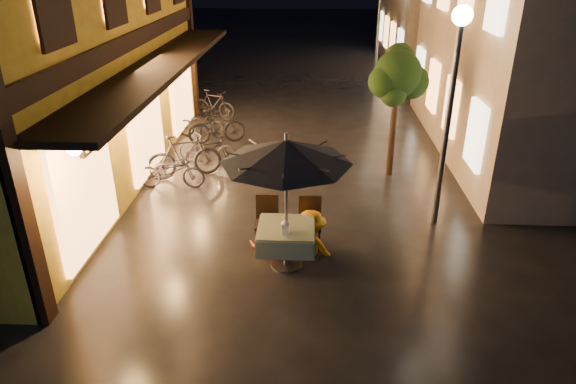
# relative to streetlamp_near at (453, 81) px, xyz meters

# --- Properties ---
(ground) EXTENTS (90.00, 90.00, 0.00)m
(ground) POSITION_rel_streetlamp_near_xyz_m (-3.00, -2.00, -2.92)
(ground) COLOR black
(ground) RESTS_ON ground
(west_building) EXTENTS (5.90, 11.40, 7.40)m
(west_building) POSITION_rel_streetlamp_near_xyz_m (-8.72, 2.00, 0.79)
(west_building) COLOR gold
(west_building) RESTS_ON ground
(street_tree) EXTENTS (1.43, 1.20, 3.15)m
(street_tree) POSITION_rel_streetlamp_near_xyz_m (-0.59, 2.51, -0.50)
(street_tree) COLOR black
(street_tree) RESTS_ON ground
(streetlamp_near) EXTENTS (0.36, 0.36, 4.23)m
(streetlamp_near) POSITION_rel_streetlamp_near_xyz_m (0.00, 0.00, 0.00)
(streetlamp_near) COLOR #59595E
(streetlamp_near) RESTS_ON ground
(streetlamp_far) EXTENTS (0.36, 0.36, 4.23)m
(streetlamp_far) POSITION_rel_streetlamp_near_xyz_m (0.00, 12.00, 0.00)
(streetlamp_far) COLOR #59595E
(streetlamp_far) RESTS_ON ground
(cafe_table) EXTENTS (0.99, 0.99, 0.78)m
(cafe_table) POSITION_rel_streetlamp_near_xyz_m (-2.94, -1.70, -2.33)
(cafe_table) COLOR #59595E
(cafe_table) RESTS_ON ground
(patio_umbrella) EXTENTS (2.18, 2.18, 2.46)m
(patio_umbrella) POSITION_rel_streetlamp_near_xyz_m (-2.94, -1.70, -0.77)
(patio_umbrella) COLOR #59595E
(patio_umbrella) RESTS_ON ground
(cafe_chair_left) EXTENTS (0.42, 0.42, 0.97)m
(cafe_chair_left) POSITION_rel_streetlamp_near_xyz_m (-3.34, -0.97, -2.38)
(cafe_chair_left) COLOR black
(cafe_chair_left) RESTS_ON ground
(cafe_chair_right) EXTENTS (0.42, 0.42, 0.97)m
(cafe_chair_right) POSITION_rel_streetlamp_near_xyz_m (-2.54, -0.97, -2.38)
(cafe_chair_right) COLOR black
(cafe_chair_right) RESTS_ON ground
(table_lantern) EXTENTS (0.16, 0.16, 0.25)m
(table_lantern) POSITION_rel_streetlamp_near_xyz_m (-2.94, -1.93, -2.00)
(table_lantern) COLOR white
(table_lantern) RESTS_ON cafe_table
(person_orange) EXTENTS (0.75, 0.62, 1.38)m
(person_orange) POSITION_rel_streetlamp_near_xyz_m (-3.34, -1.15, -2.23)
(person_orange) COLOR orange
(person_orange) RESTS_ON ground
(person_yellow) EXTENTS (1.15, 0.86, 1.58)m
(person_yellow) POSITION_rel_streetlamp_near_xyz_m (-2.52, -1.19, -2.13)
(person_yellow) COLOR orange
(person_yellow) RESTS_ON ground
(bicycle_0) EXTENTS (1.58, 0.59, 0.82)m
(bicycle_0) POSITION_rel_streetlamp_near_xyz_m (-5.79, 1.46, -2.51)
(bicycle_0) COLOR #222229
(bicycle_0) RESTS_ON ground
(bicycle_1) EXTENTS (1.89, 1.19, 1.10)m
(bicycle_1) POSITION_rel_streetlamp_near_xyz_m (-5.62, 2.08, -2.37)
(bicycle_1) COLOR #222229
(bicycle_1) RESTS_ON ground
(bicycle_2) EXTENTS (1.72, 0.86, 0.86)m
(bicycle_2) POSITION_rel_streetlamp_near_xyz_m (-5.23, 3.01, -2.49)
(bicycle_2) COLOR black
(bicycle_2) RESTS_ON ground
(bicycle_3) EXTENTS (1.72, 0.94, 1.00)m
(bicycle_3) POSITION_rel_streetlamp_near_xyz_m (-5.27, 4.60, -2.42)
(bicycle_3) COLOR black
(bicycle_3) RESTS_ON ground
(bicycle_4) EXTENTS (1.57, 0.74, 0.80)m
(bicycle_4) POSITION_rel_streetlamp_near_xyz_m (-5.80, 5.10, -2.52)
(bicycle_4) COLOR black
(bicycle_4) RESTS_ON ground
(bicycle_5) EXTENTS (1.64, 1.03, 0.96)m
(bicycle_5) POSITION_rel_streetlamp_near_xyz_m (-5.78, 6.96, -2.44)
(bicycle_5) COLOR black
(bicycle_5) RESTS_ON ground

